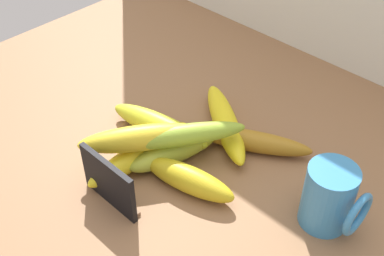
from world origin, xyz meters
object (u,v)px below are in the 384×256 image
object	(u,v)px
banana_4	(140,153)
banana_5	(175,150)
banana_6	(141,138)
banana_0	(189,179)
banana_7	(178,134)
chalkboard_sign	(109,184)
coffee_mug	(330,198)
banana_1	(251,141)
banana_2	(224,122)
banana_3	(159,126)

from	to	relation	value
banana_4	banana_5	world-z (taller)	banana_5
banana_5	banana_6	bearing A→B (deg)	-120.56
banana_0	banana_5	distance (cm)	6.80
banana_0	banana_7	distance (cm)	7.29
banana_0	chalkboard_sign	bearing A→B (deg)	-123.24
coffee_mug	banana_1	xyz separation A→B (cm)	(-17.17, 4.42, -3.15)
banana_1	coffee_mug	bearing A→B (deg)	-14.44
banana_5	banana_6	distance (cm)	6.52
banana_4	banana_5	xyz separation A→B (cm)	(3.60, 4.20, 0.15)
banana_2	chalkboard_sign	bearing A→B (deg)	-93.05
banana_0	banana_7	size ratio (longest dim) A/B	0.74
banana_5	banana_7	bearing A→B (deg)	9.33
banana_3	banana_6	distance (cm)	8.64
banana_1	banana_5	distance (cm)	12.61
banana_7	banana_0	bearing A→B (deg)	-30.65
coffee_mug	banana_3	bearing A→B (deg)	-173.27
banana_1	banana_7	bearing A→B (deg)	-122.03
coffee_mug	banana_6	world-z (taller)	coffee_mug
coffee_mug	banana_4	size ratio (longest dim) A/B	0.49
banana_3	banana_1	bearing A→B (deg)	31.01
banana_7	banana_2	bearing A→B (deg)	89.10
chalkboard_sign	banana_1	bearing A→B (deg)	72.09
banana_7	chalkboard_sign	bearing A→B (deg)	-94.82
coffee_mug	banana_0	distance (cm)	20.55
chalkboard_sign	banana_6	world-z (taller)	chalkboard_sign
banana_5	banana_2	bearing A→B (deg)	85.19
banana_2	banana_4	distance (cm)	15.67
banana_3	banana_6	world-z (taller)	banana_6
banana_5	banana_4	bearing A→B (deg)	-130.55
coffee_mug	banana_5	world-z (taller)	coffee_mug
coffee_mug	banana_2	size ratio (longest dim) A/B	0.47
banana_1	banana_4	size ratio (longest dim) A/B	0.99
banana_2	banana_5	xyz separation A→B (cm)	(-0.91, -10.80, 0.06)
banana_3	banana_4	size ratio (longest dim) A/B	0.94
coffee_mug	banana_7	bearing A→B (deg)	-166.11
banana_6	banana_7	xyz separation A→B (cm)	(3.43, 4.67, -0.02)
banana_5	banana_3	bearing A→B (deg)	159.15
banana_3	banana_5	world-z (taller)	same
chalkboard_sign	banana_7	xyz separation A→B (cm)	(1.09, 12.99, 2.02)
banana_0	banana_3	bearing A→B (deg)	156.24
banana_6	banana_3	bearing A→B (deg)	116.89
banana_2	banana_5	world-z (taller)	banana_5
banana_3	banana_5	xyz separation A→B (cm)	(6.19, -2.36, 0.00)
banana_2	banana_5	bearing A→B (deg)	-94.81
banana_3	coffee_mug	bearing A→B (deg)	6.73
banana_0	banana_5	bearing A→B (deg)	153.42
chalkboard_sign	banana_5	size ratio (longest dim) A/B	0.67
banana_5	banana_7	distance (cm)	3.88
coffee_mug	banana_0	bearing A→B (deg)	-153.74
banana_2	banana_7	bearing A→B (deg)	-90.90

